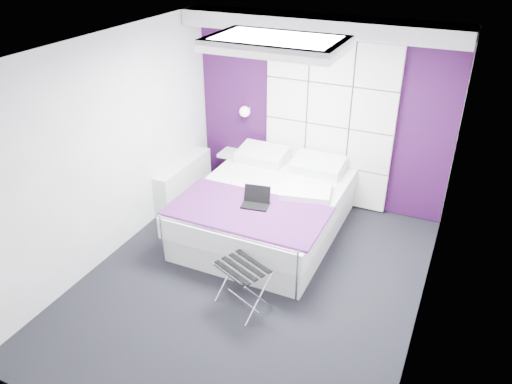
# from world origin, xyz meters

# --- Properties ---
(floor) EXTENTS (4.40, 4.40, 0.00)m
(floor) POSITION_xyz_m (0.00, 0.00, 0.00)
(floor) COLOR black
(floor) RESTS_ON ground
(ceiling) EXTENTS (4.40, 4.40, 0.00)m
(ceiling) POSITION_xyz_m (0.00, 0.00, 2.60)
(ceiling) COLOR white
(ceiling) RESTS_ON wall_back
(wall_back) EXTENTS (3.60, 0.00, 3.60)m
(wall_back) POSITION_xyz_m (0.00, 2.20, 1.30)
(wall_back) COLOR silver
(wall_back) RESTS_ON floor
(wall_left) EXTENTS (0.00, 4.40, 4.40)m
(wall_left) POSITION_xyz_m (-1.80, 0.00, 1.30)
(wall_left) COLOR silver
(wall_left) RESTS_ON floor
(wall_right) EXTENTS (0.00, 4.40, 4.40)m
(wall_right) POSITION_xyz_m (1.80, 0.00, 1.30)
(wall_right) COLOR silver
(wall_right) RESTS_ON floor
(accent_wall) EXTENTS (3.58, 0.02, 2.58)m
(accent_wall) POSITION_xyz_m (0.00, 2.19, 1.30)
(accent_wall) COLOR #320D39
(accent_wall) RESTS_ON wall_back
(soffit) EXTENTS (3.58, 0.50, 0.20)m
(soffit) POSITION_xyz_m (0.00, 1.95, 2.50)
(soffit) COLOR silver
(soffit) RESTS_ON wall_back
(headboard) EXTENTS (1.80, 0.08, 2.30)m
(headboard) POSITION_xyz_m (0.15, 2.14, 1.17)
(headboard) COLOR white
(headboard) RESTS_ON wall_back
(skylight) EXTENTS (1.36, 0.86, 0.12)m
(skylight) POSITION_xyz_m (0.00, 0.60, 2.55)
(skylight) COLOR white
(skylight) RESTS_ON ceiling
(wall_lamp) EXTENTS (0.15, 0.15, 0.15)m
(wall_lamp) POSITION_xyz_m (-1.05, 2.06, 1.22)
(wall_lamp) COLOR white
(wall_lamp) RESTS_ON wall_back
(radiator) EXTENTS (0.22, 1.20, 0.60)m
(radiator) POSITION_xyz_m (-1.69, 1.30, 0.30)
(radiator) COLOR silver
(radiator) RESTS_ON floor
(bed) EXTENTS (1.85, 2.24, 0.78)m
(bed) POSITION_xyz_m (-0.27, 1.03, 0.33)
(bed) COLOR silver
(bed) RESTS_ON floor
(nightstand) EXTENTS (0.43, 0.33, 0.05)m
(nightstand) POSITION_xyz_m (-1.23, 2.02, 0.52)
(nightstand) COLOR silver
(nightstand) RESTS_ON wall_back
(luggage_rack) EXTENTS (0.52, 0.38, 0.51)m
(luggage_rack) POSITION_xyz_m (0.09, -0.39, 0.26)
(luggage_rack) COLOR silver
(luggage_rack) RESTS_ON floor
(laptop) EXTENTS (0.32, 0.23, 0.23)m
(laptop) POSITION_xyz_m (-0.22, 0.62, 0.69)
(laptop) COLOR black
(laptop) RESTS_ON bed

